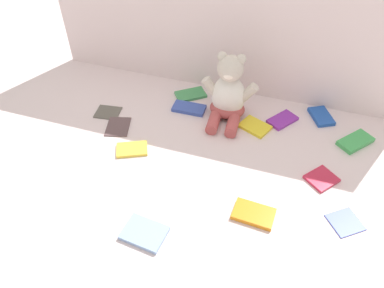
{
  "coord_description": "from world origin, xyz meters",
  "views": [
    {
      "loc": [
        0.3,
        -0.96,
        0.97
      ],
      "look_at": [
        0.02,
        -0.1,
        0.1
      ],
      "focal_mm": 34.76,
      "sensor_mm": 36.0,
      "label": 1
    }
  ],
  "objects_px": {
    "book_case_4": "(321,116)",
    "book_case_11": "(144,233)",
    "book_case_7": "(355,141)",
    "book_case_1": "(189,108)",
    "book_case_0": "(255,127)",
    "book_case_9": "(254,214)",
    "book_case_3": "(108,112)",
    "book_case_5": "(322,179)",
    "teddy_bear": "(228,95)",
    "book_case_2": "(345,222)",
    "book_case_12": "(282,120)",
    "book_case_10": "(191,95)",
    "book_case_8": "(118,126)",
    "book_case_6": "(132,149)"
  },
  "relations": [
    {
      "from": "book_case_3",
      "to": "book_case_10",
      "type": "height_order",
      "value": "book_case_10"
    },
    {
      "from": "book_case_3",
      "to": "book_case_9",
      "type": "bearing_deg",
      "value": 56.78
    },
    {
      "from": "book_case_1",
      "to": "book_case_10",
      "type": "height_order",
      "value": "book_case_1"
    },
    {
      "from": "book_case_3",
      "to": "book_case_7",
      "type": "height_order",
      "value": "book_case_7"
    },
    {
      "from": "book_case_5",
      "to": "book_case_12",
      "type": "bearing_deg",
      "value": 161.53
    },
    {
      "from": "book_case_1",
      "to": "book_case_7",
      "type": "xyz_separation_m",
      "value": [
        0.66,
        0.0,
        0.0
      ]
    },
    {
      "from": "book_case_3",
      "to": "book_case_5",
      "type": "height_order",
      "value": "same"
    },
    {
      "from": "book_case_2",
      "to": "book_case_4",
      "type": "distance_m",
      "value": 0.51
    },
    {
      "from": "book_case_8",
      "to": "book_case_12",
      "type": "distance_m",
      "value": 0.66
    },
    {
      "from": "book_case_5",
      "to": "book_case_4",
      "type": "bearing_deg",
      "value": 133.39
    },
    {
      "from": "book_case_7",
      "to": "book_case_8",
      "type": "xyz_separation_m",
      "value": [
        -0.89,
        -0.19,
        -0.0
      ]
    },
    {
      "from": "book_case_2",
      "to": "book_case_6",
      "type": "height_order",
      "value": "book_case_6"
    },
    {
      "from": "book_case_3",
      "to": "book_case_9",
      "type": "relative_size",
      "value": 0.77
    },
    {
      "from": "book_case_10",
      "to": "book_case_11",
      "type": "distance_m",
      "value": 0.71
    },
    {
      "from": "book_case_3",
      "to": "book_case_4",
      "type": "height_order",
      "value": "book_case_4"
    },
    {
      "from": "book_case_12",
      "to": "book_case_6",
      "type": "bearing_deg",
      "value": 69.15
    },
    {
      "from": "book_case_0",
      "to": "book_case_2",
      "type": "bearing_deg",
      "value": 68.15
    },
    {
      "from": "book_case_7",
      "to": "book_case_3",
      "type": "bearing_deg",
      "value": -132.58
    },
    {
      "from": "book_case_5",
      "to": "book_case_9",
      "type": "height_order",
      "value": "book_case_9"
    },
    {
      "from": "book_case_0",
      "to": "book_case_8",
      "type": "distance_m",
      "value": 0.54
    },
    {
      "from": "book_case_3",
      "to": "book_case_9",
      "type": "distance_m",
      "value": 0.74
    },
    {
      "from": "teddy_bear",
      "to": "book_case_7",
      "type": "distance_m",
      "value": 0.51
    },
    {
      "from": "teddy_bear",
      "to": "book_case_11",
      "type": "height_order",
      "value": "teddy_bear"
    },
    {
      "from": "book_case_0",
      "to": "book_case_1",
      "type": "xyz_separation_m",
      "value": [
        -0.28,
        0.03,
        0.0
      ]
    },
    {
      "from": "book_case_4",
      "to": "book_case_5",
      "type": "xyz_separation_m",
      "value": [
        0.03,
        -0.34,
        -0.0
      ]
    },
    {
      "from": "book_case_0",
      "to": "book_case_1",
      "type": "bearing_deg",
      "value": -72.33
    },
    {
      "from": "book_case_4",
      "to": "book_case_8",
      "type": "height_order",
      "value": "book_case_4"
    },
    {
      "from": "book_case_4",
      "to": "book_case_2",
      "type": "bearing_deg",
      "value": -105.87
    },
    {
      "from": "teddy_bear",
      "to": "book_case_7",
      "type": "bearing_deg",
      "value": -5.14
    },
    {
      "from": "book_case_7",
      "to": "book_case_11",
      "type": "relative_size",
      "value": 1.06
    },
    {
      "from": "book_case_3",
      "to": "book_case_5",
      "type": "xyz_separation_m",
      "value": [
        0.86,
        -0.1,
        0.0
      ]
    },
    {
      "from": "book_case_1",
      "to": "book_case_4",
      "type": "height_order",
      "value": "same"
    },
    {
      "from": "book_case_5",
      "to": "book_case_10",
      "type": "distance_m",
      "value": 0.66
    },
    {
      "from": "book_case_0",
      "to": "book_case_9",
      "type": "bearing_deg",
      "value": 33.83
    },
    {
      "from": "book_case_12",
      "to": "book_case_8",
      "type": "bearing_deg",
      "value": 56.11
    },
    {
      "from": "book_case_1",
      "to": "book_case_4",
      "type": "xyz_separation_m",
      "value": [
        0.53,
        0.12,
        0.0
      ]
    },
    {
      "from": "book_case_4",
      "to": "book_case_9",
      "type": "bearing_deg",
      "value": -134.73
    },
    {
      "from": "book_case_3",
      "to": "book_case_7",
      "type": "bearing_deg",
      "value": 89.51
    },
    {
      "from": "book_case_4",
      "to": "book_case_8",
      "type": "xyz_separation_m",
      "value": [
        -0.76,
        -0.31,
        -0.0
      ]
    },
    {
      "from": "book_case_10",
      "to": "book_case_4",
      "type": "bearing_deg",
      "value": 54.45
    },
    {
      "from": "book_case_8",
      "to": "book_case_12",
      "type": "relative_size",
      "value": 0.95
    },
    {
      "from": "book_case_0",
      "to": "book_case_12",
      "type": "distance_m",
      "value": 0.12
    },
    {
      "from": "book_case_10",
      "to": "book_case_8",
      "type": "bearing_deg",
      "value": -73.71
    },
    {
      "from": "book_case_4",
      "to": "book_case_7",
      "type": "xyz_separation_m",
      "value": [
        0.13,
        -0.11,
        0.0
      ]
    },
    {
      "from": "book_case_0",
      "to": "book_case_12",
      "type": "bearing_deg",
      "value": 150.53
    },
    {
      "from": "book_case_1",
      "to": "book_case_9",
      "type": "xyz_separation_m",
      "value": [
        0.36,
        -0.44,
        0.0
      ]
    },
    {
      "from": "book_case_9",
      "to": "book_case_11",
      "type": "bearing_deg",
      "value": 122.9
    },
    {
      "from": "book_case_7",
      "to": "book_case_9",
      "type": "bearing_deg",
      "value": -83.98
    },
    {
      "from": "book_case_4",
      "to": "book_case_11",
      "type": "relative_size",
      "value": 0.89
    },
    {
      "from": "teddy_bear",
      "to": "book_case_11",
      "type": "bearing_deg",
      "value": -102.44
    }
  ]
}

